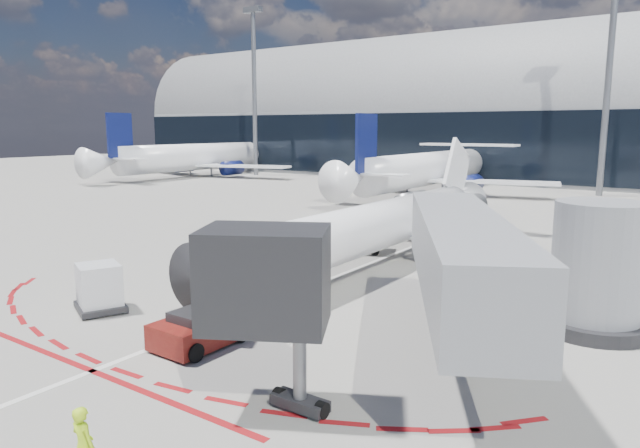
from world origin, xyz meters
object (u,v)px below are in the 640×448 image
Objects in this scene: regional_jet at (387,223)px; pushback_tug at (199,330)px; ramp_worker at (84,446)px; uld_container at (99,288)px.

regional_jet is 5.46× the size of pushback_tug.
pushback_tug is 2.81× the size of ramp_worker.
uld_container reaches higher than pushback_tug.
uld_container is (-9.93, 7.19, 0.09)m from ramp_worker.
ramp_worker is (3.81, -6.84, 0.32)m from pushback_tug.
regional_jet is at bearing -77.13° from ramp_worker.
ramp_worker is at bearing -59.90° from pushback_tug.
regional_jet is at bearing 92.97° from pushback_tug.
pushback_tug is 7.83m from ramp_worker.
regional_jet is at bearing 92.39° from uld_container.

